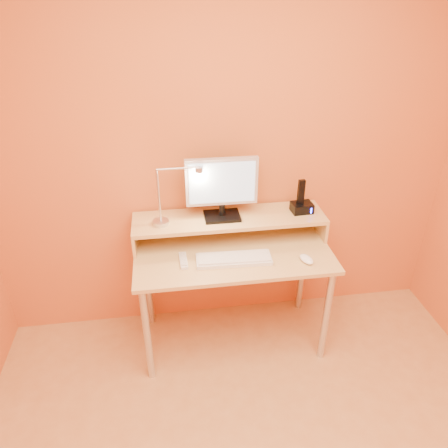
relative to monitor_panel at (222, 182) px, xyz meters
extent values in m
cube|color=#C96937|center=(0.05, 0.16, 0.13)|extent=(3.00, 0.04, 2.50)
cylinder|color=silver|center=(-0.50, -0.41, -0.77)|extent=(0.04, 0.04, 0.69)
cylinder|color=silver|center=(0.60, -0.41, -0.77)|extent=(0.04, 0.04, 0.69)
cylinder|color=silver|center=(-0.50, 0.09, -0.77)|extent=(0.04, 0.04, 0.69)
cylinder|color=silver|center=(0.60, 0.09, -0.77)|extent=(0.04, 0.04, 0.69)
cube|color=tan|center=(0.05, -0.16, -0.41)|extent=(1.20, 0.60, 0.02)
cube|color=tan|center=(-0.54, -0.01, -0.33)|extent=(0.02, 0.30, 0.14)
cube|color=tan|center=(0.64, -0.01, -0.33)|extent=(0.02, 0.30, 0.14)
cube|color=tan|center=(0.05, -0.01, -0.25)|extent=(1.20, 0.30, 0.02)
cube|color=black|center=(0.00, -0.01, -0.23)|extent=(0.22, 0.16, 0.02)
cylinder|color=black|center=(0.00, -0.01, -0.19)|extent=(0.04, 0.04, 0.07)
cube|color=#BBBBC0|center=(0.00, 0.00, 0.00)|extent=(0.43, 0.04, 0.30)
cube|color=black|center=(0.00, 0.02, 0.00)|extent=(0.39, 0.02, 0.25)
cube|color=#A0BEDB|center=(0.00, -0.02, 0.00)|extent=(0.39, 0.01, 0.26)
cylinder|color=silver|center=(-0.38, -0.04, -0.23)|extent=(0.10, 0.10, 0.02)
cylinder|color=silver|center=(-0.38, -0.04, -0.05)|extent=(0.01, 0.01, 0.33)
cylinder|color=silver|center=(-0.26, -0.04, 0.12)|extent=(0.24, 0.01, 0.01)
cylinder|color=silver|center=(-0.14, -0.04, 0.10)|extent=(0.04, 0.04, 0.03)
cylinder|color=#FFEAC6|center=(-0.14, -0.04, 0.09)|extent=(0.03, 0.03, 0.00)
cube|color=black|center=(0.51, -0.01, -0.21)|extent=(0.14, 0.11, 0.06)
cube|color=black|center=(0.50, -0.01, -0.10)|extent=(0.04, 0.03, 0.16)
cube|color=#3332FF|center=(0.56, -0.06, -0.21)|extent=(0.01, 0.00, 0.04)
cube|color=silver|center=(0.03, -0.26, -0.39)|extent=(0.45, 0.16, 0.02)
ellipsoid|color=white|center=(0.46, -0.33, -0.38)|extent=(0.09, 0.12, 0.04)
cube|color=silver|center=(-0.26, -0.23, -0.39)|extent=(0.05, 0.16, 0.02)
camera|label=1|loc=(-0.32, -2.30, 1.05)|focal=34.21mm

